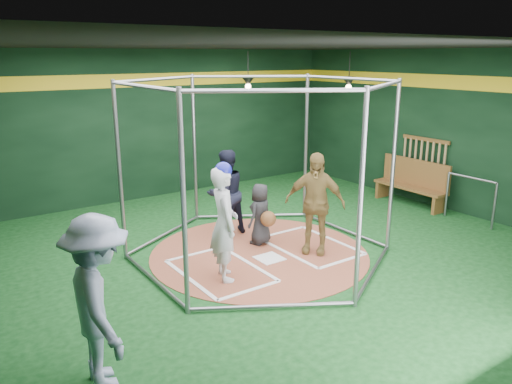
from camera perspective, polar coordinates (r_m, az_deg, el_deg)
room_shell at (r=8.31m, az=0.36°, el=4.21°), size 10.10×9.10×3.53m
clay_disc at (r=8.81m, az=0.37°, el=-7.02°), size 3.80×3.80×0.01m
home_plate at (r=8.58m, az=1.54°, el=-7.57°), size 0.43×0.43×0.01m
batter_box_left at (r=8.14m, az=-4.14°, el=-8.94°), size 1.17×1.77×0.01m
batter_box_right at (r=9.17m, az=6.17°, el=-6.11°), size 1.17×1.77×0.01m
batting_cage at (r=8.35m, az=0.39°, el=2.49°), size 4.05×4.67×3.00m
bat_rack at (r=12.15m, az=18.62°, el=3.62°), size 0.07×1.25×0.98m
pendant_lamp_near at (r=12.37m, az=-0.91°, el=12.52°), size 0.34×0.34×0.90m
pendant_lamp_far at (r=12.28m, az=10.56°, el=12.25°), size 0.34×0.34×0.90m
batter_figure at (r=7.57m, az=-3.67°, el=-3.43°), size 0.60×0.75×1.84m
visitor_leopard at (r=8.64m, az=6.73°, el=-1.27°), size 0.99×1.08×1.78m
catcher_figure at (r=9.05m, az=0.56°, el=-2.57°), size 0.64×0.66×1.13m
umpire at (r=9.48m, az=-3.48°, el=-0.09°), size 0.86×0.70×1.65m
bystander_blue at (r=5.46m, az=-17.50°, el=-11.90°), size 0.81×1.27×1.86m
dugout_bench at (r=12.05m, az=17.45°, el=1.12°), size 0.42×1.80×1.05m
steel_railing at (r=11.13m, az=23.32°, el=-0.00°), size 0.05×1.12×0.97m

